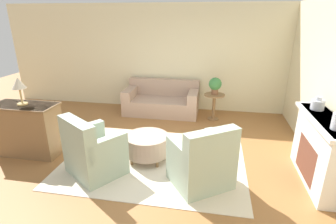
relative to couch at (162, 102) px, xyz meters
name	(u,v)px	position (x,y,z in m)	size (l,w,h in m)	color
ground_plane	(155,160)	(0.37, -2.49, -0.31)	(16.00, 16.00, 0.00)	#996638
wall_back	(179,58)	(0.37, 0.52, 1.09)	(9.90, 0.12, 2.80)	beige
rug	(155,160)	(0.37, -2.49, -0.31)	(3.22, 2.41, 0.01)	beige
couch	(162,102)	(0.00, 0.00, 0.00)	(1.94, 0.93, 0.86)	tan
armchair_left	(92,153)	(-0.52, -3.09, 0.08)	(1.10, 1.08, 1.00)	#9EB29E
armchair_right	(203,163)	(1.27, -3.09, 0.08)	(1.10, 1.08, 1.00)	#9EB29E
ottoman_table	(147,144)	(0.24, -2.48, -0.01)	(0.77, 0.77, 0.47)	tan
side_table	(214,103)	(1.38, -0.26, 0.14)	(0.50, 0.50, 0.66)	olive
fireplace	(320,149)	(3.02, -2.64, 0.25)	(0.44, 1.55, 1.07)	white
dresser	(28,129)	(-2.01, -2.64, 0.19)	(1.20, 0.56, 0.98)	olive
vase_mantel_near	(318,104)	(3.01, -2.25, 0.84)	(0.20, 0.20, 0.21)	silver
potted_plant_on_side_table	(215,85)	(1.38, -0.26, 0.59)	(0.31, 0.31, 0.42)	brown
table_lamp	(19,85)	(-2.01, -2.64, 1.03)	(0.24, 0.24, 0.50)	tan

